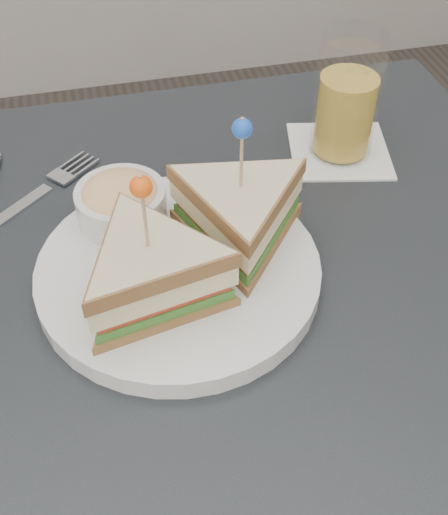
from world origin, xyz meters
TOP-DOWN VIEW (x-y plane):
  - table at (0.00, 0.00)m, footprint 0.80×0.80m
  - plate_meal at (-0.02, 0.04)m, footprint 0.36×0.36m
  - cutlery_fork at (-0.16, 0.20)m, footprint 0.17×0.15m
  - drink_set at (0.20, 0.20)m, footprint 0.14×0.14m

SIDE VIEW (x-z plane):
  - table at x=0.00m, z-range 0.30..1.05m
  - cutlery_fork at x=-0.16m, z-range 0.75..0.76m
  - plate_meal at x=-0.02m, z-range 0.71..0.88m
  - drink_set at x=0.20m, z-range 0.74..0.89m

